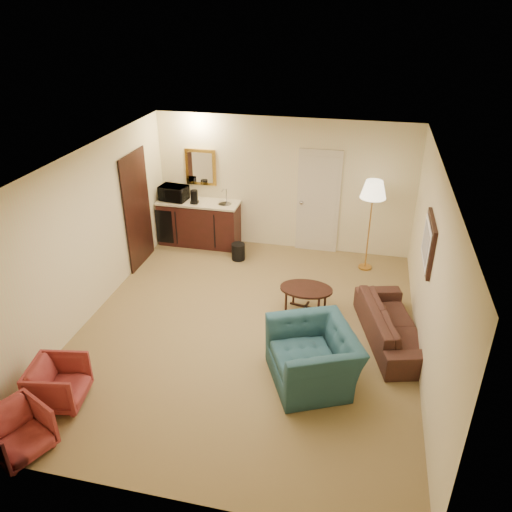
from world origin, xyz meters
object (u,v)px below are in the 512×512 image
at_px(rose_chair_near, 58,381).
at_px(rose_chair_far, 18,430).
at_px(waste_bin, 238,252).
at_px(microwave, 174,191).
at_px(floor_lamp, 370,226).
at_px(coffee_maker, 194,197).
at_px(teal_armchair, 313,348).
at_px(wetbar_cabinet, 199,223).
at_px(coffee_table, 306,301).
at_px(sofa, 394,319).

bearing_deg(rose_chair_near, rose_chair_far, 170.18).
relative_size(waste_bin, microwave, 0.61).
bearing_deg(floor_lamp, rose_chair_near, -129.29).
bearing_deg(coffee_maker, rose_chair_far, -76.57).
bearing_deg(teal_armchair, waste_bin, -174.56).
xyz_separation_m(rose_chair_far, waste_bin, (1.19, 5.00, -0.15)).
bearing_deg(wetbar_cabinet, microwave, -177.81).
bearing_deg(wetbar_cabinet, coffee_maker, -111.92).
xyz_separation_m(coffee_table, waste_bin, (-1.52, 1.58, -0.08)).
distance_m(teal_armchair, microwave, 4.89).
height_order(floor_lamp, waste_bin, floor_lamp).
xyz_separation_m(rose_chair_near, microwave, (-0.25, 4.70, 0.78)).
xyz_separation_m(rose_chair_far, microwave, (-0.25, 5.49, 0.79)).
bearing_deg(floor_lamp, coffee_maker, 176.31).
relative_size(teal_armchair, floor_lamp, 0.68).
xyz_separation_m(wetbar_cabinet, rose_chair_far, (-0.25, -5.51, -0.15)).
relative_size(rose_chair_far, waste_bin, 1.90).
relative_size(rose_chair_near, microwave, 1.21).
height_order(coffee_table, floor_lamp, floor_lamp).
bearing_deg(sofa, microwave, 44.38).
distance_m(rose_chair_near, waste_bin, 4.38).
bearing_deg(waste_bin, teal_armchair, -59.75).
height_order(sofa, waste_bin, sofa).
relative_size(sofa, coffee_maker, 6.91).
xyz_separation_m(rose_chair_far, floor_lamp, (3.60, 5.19, 0.55)).
bearing_deg(coffee_maker, sofa, -16.32).
distance_m(waste_bin, microwave, 1.79).
bearing_deg(coffee_table, rose_chair_far, -128.34).
xyz_separation_m(rose_chair_near, coffee_table, (2.71, 2.64, -0.08)).
xyz_separation_m(sofa, coffee_maker, (-3.84, 2.40, 0.69)).
xyz_separation_m(waste_bin, microwave, (-1.44, 0.49, 0.94)).
height_order(rose_chair_near, coffee_table, rose_chair_near).
relative_size(teal_armchair, waste_bin, 3.58).
bearing_deg(rose_chair_near, waste_bin, -25.61).
bearing_deg(coffee_table, microwave, 145.08).
bearing_deg(microwave, floor_lamp, 2.26).
distance_m(rose_chair_near, coffee_maker, 4.68).
distance_m(sofa, rose_chair_near, 4.62).
height_order(sofa, coffee_table, sofa).
distance_m(floor_lamp, waste_bin, 2.52).
relative_size(coffee_table, microwave, 1.56).
bearing_deg(rose_chair_far, wetbar_cabinet, 22.06).
relative_size(floor_lamp, waste_bin, 5.28).
relative_size(teal_armchair, coffee_table, 1.41).
relative_size(wetbar_cabinet, coffee_maker, 6.12).
distance_m(coffee_table, floor_lamp, 2.07).
distance_m(rose_chair_near, floor_lamp, 5.71).
distance_m(wetbar_cabinet, waste_bin, 1.11).
xyz_separation_m(microwave, coffee_maker, (0.46, -0.08, -0.05)).
bearing_deg(rose_chair_far, floor_lamp, -10.09).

